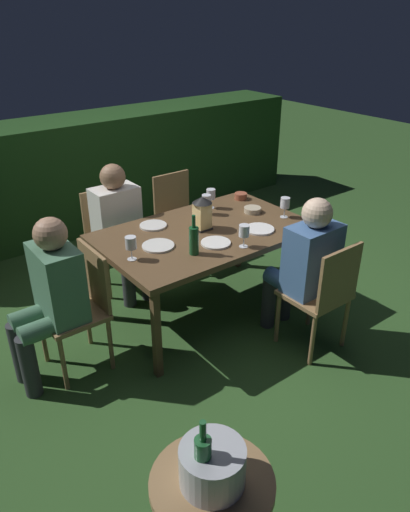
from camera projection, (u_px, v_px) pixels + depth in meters
ground_plane at (205, 311)px, 4.04m from camera, size 16.00×16.00×0.00m
dining_table at (205, 237)px, 3.72m from camera, size 1.61×1.01×0.74m
chair_side_right_b at (179, 215)px, 4.64m from camera, size 0.42×0.40×0.87m
chair_side_left_b at (323, 292)px, 3.38m from camera, size 0.42×0.40×0.87m
person_in_blue at (304, 263)px, 3.45m from camera, size 0.38×0.47×1.15m
chair_head_near at (81, 304)px, 3.25m from camera, size 0.40×0.42×0.87m
person_in_green at (50, 294)px, 3.07m from camera, size 0.48×0.38×1.15m
chair_side_right_a at (111, 234)px, 4.25m from camera, size 0.42×0.40×0.87m
person_in_cream at (120, 225)px, 4.04m from camera, size 0.38×0.47×1.15m
lantern_centerpiece at (202, 211)px, 3.65m from camera, size 0.15×0.15×0.27m
green_bottle_on_table at (194, 240)px, 3.30m from camera, size 0.07×0.07×0.29m
wine_glass_a at (244, 232)px, 3.39m from camera, size 0.08×0.08×0.17m
wine_glass_b at (206, 201)px, 3.94m from camera, size 0.08×0.08×0.17m
wine_glass_c at (211, 195)px, 4.06m from camera, size 0.08×0.08×0.17m
wine_glass_d at (131, 244)px, 3.22m from camera, size 0.08×0.08×0.17m
wine_glass_e at (285, 204)px, 3.88m from camera, size 0.08×0.08×0.17m
plate_a at (158, 246)px, 3.44m from camera, size 0.23×0.23×0.01m
plate_b at (153, 226)px, 3.76m from camera, size 0.21×0.21×0.01m
plate_c at (259, 229)px, 3.70m from camera, size 0.23×0.23×0.01m
plate_d at (216, 243)px, 3.49m from camera, size 0.22×0.22×0.01m
bowl_olives at (253, 210)px, 4.01m from camera, size 0.14×0.14×0.04m
bowl_bread at (241, 196)px, 4.29m from camera, size 0.11×0.11×0.06m
ice_bucket at (212, 464)px, 1.83m from camera, size 0.26×0.26×0.34m
hedge_backdrop at (80, 173)px, 5.39m from camera, size 5.55×0.72×1.22m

